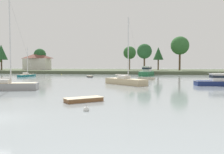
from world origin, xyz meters
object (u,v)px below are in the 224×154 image
object	(u,v)px
dinghy_wood	(84,100)
sailboat_grey	(6,88)
cruiser_navy	(221,83)
dinghy_black	(90,77)
sailboat_sand	(125,83)
cruiser_green	(147,73)
mooring_buoy_yellow	(62,74)
mooring_buoy_white	(86,110)
mooring_buoy_green	(7,82)
sailboat_teal	(27,76)
dinghy_cream	(146,79)

from	to	relation	value
dinghy_wood	sailboat_grey	bearing A→B (deg)	148.37
cruiser_navy	dinghy_black	bearing A→B (deg)	140.82
sailboat_sand	cruiser_green	bearing A→B (deg)	84.85
mooring_buoy_yellow	mooring_buoy_white	bearing A→B (deg)	-67.30
mooring_buoy_green	dinghy_wood	bearing A→B (deg)	-44.61
sailboat_teal	mooring_buoy_yellow	world-z (taller)	sailboat_teal
sailboat_teal	dinghy_black	xyz separation A→B (m)	(18.46, 1.16, -0.08)
dinghy_black	sailboat_sand	size ratio (longest dim) A/B	0.26
cruiser_navy	dinghy_wood	distance (m)	27.26
mooring_buoy_yellow	dinghy_wood	bearing A→B (deg)	-66.98
cruiser_navy	mooring_buoy_white	size ratio (longest dim) A/B	14.96
sailboat_sand	mooring_buoy_green	size ratio (longest dim) A/B	23.10
cruiser_green	dinghy_black	distance (m)	19.22
mooring_buoy_green	mooring_buoy_white	size ratio (longest dim) A/B	1.00
mooring_buoy_green	sailboat_grey	bearing A→B (deg)	-57.49
cruiser_green	sailboat_teal	xyz separation A→B (m)	(-34.36, -11.93, -0.49)
mooring_buoy_white	mooring_buoy_yellow	bearing A→B (deg)	112.70
cruiser_navy	dinghy_cream	bearing A→B (deg)	134.94
cruiser_navy	sailboat_grey	xyz separation A→B (m)	(-31.26, -12.36, -0.19)
sailboat_grey	cruiser_green	bearing A→B (deg)	68.39
sailboat_teal	dinghy_wood	distance (m)	52.05
sailboat_teal	sailboat_grey	world-z (taller)	sailboat_grey
sailboat_teal	sailboat_grey	xyz separation A→B (m)	(15.93, -34.62, 0.07)
sailboat_sand	mooring_buoy_white	size ratio (longest dim) A/B	23.08
cruiser_green	sailboat_sand	world-z (taller)	sailboat_sand
dinghy_cream	mooring_buoy_white	world-z (taller)	dinghy_cream
sailboat_teal	dinghy_cream	xyz separation A→B (m)	(34.53, -9.57, -0.02)
sailboat_teal	mooring_buoy_yellow	bearing A→B (deg)	74.36
sailboat_grey	mooring_buoy_white	world-z (taller)	sailboat_grey
dinghy_black	mooring_buoy_yellow	size ratio (longest dim) A/B	7.88
dinghy_black	mooring_buoy_green	xyz separation A→B (m)	(-11.12, -22.30, -0.03)
cruiser_navy	sailboat_sand	size ratio (longest dim) A/B	0.65
sailboat_teal	dinghy_wood	bearing A→B (deg)	-55.57
sailboat_teal	cruiser_navy	xyz separation A→B (m)	(47.19, -22.25, 0.26)
mooring_buoy_green	sailboat_teal	bearing A→B (deg)	109.15
cruiser_navy	dinghy_cream	size ratio (longest dim) A/B	1.97
dinghy_black	mooring_buoy_green	world-z (taller)	mooring_buoy_green
sailboat_grey	mooring_buoy_white	distance (m)	19.66
cruiser_navy	mooring_buoy_white	xyz separation A→B (m)	(-16.29, -25.11, -0.37)
dinghy_wood	mooring_buoy_yellow	world-z (taller)	dinghy_wood
cruiser_navy	mooring_buoy_white	distance (m)	29.93
dinghy_wood	sailboat_grey	size ratio (longest dim) A/B	0.29
dinghy_cream	sailboat_sand	size ratio (longest dim) A/B	0.33
cruiser_navy	mooring_buoy_white	bearing A→B (deg)	-122.97
cruiser_green	sailboat_teal	bearing A→B (deg)	-160.85
sailboat_teal	mooring_buoy_white	size ratio (longest dim) A/B	16.73
cruiser_green	dinghy_cream	bearing A→B (deg)	-89.55
dinghy_cream	mooring_buoy_white	distance (m)	37.97
sailboat_teal	dinghy_cream	bearing A→B (deg)	-15.49
sailboat_sand	mooring_buoy_yellow	bearing A→B (deg)	124.67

